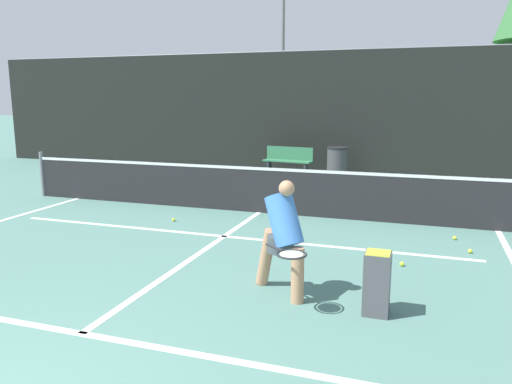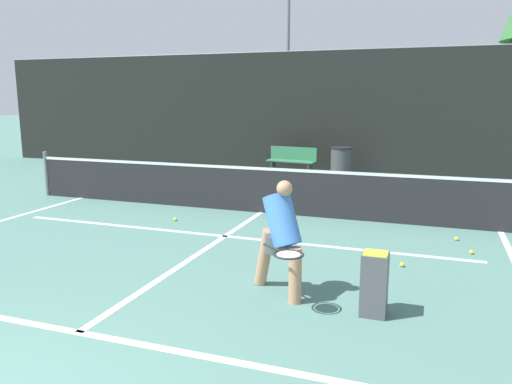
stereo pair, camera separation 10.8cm
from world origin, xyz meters
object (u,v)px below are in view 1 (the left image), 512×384
courtside_bench (288,160)px  trash_bin (337,162)px  player_practicing (283,235)px  ball_hopper (377,282)px  parked_car (235,139)px

courtside_bench → trash_bin: bearing=7.4°
player_practicing → ball_hopper: bearing=27.3°
ball_hopper → trash_bin: bearing=102.3°
player_practicing → parked_car: parked_car is taller
ball_hopper → parked_car: 15.92m
player_practicing → ball_hopper: size_ratio=2.00×
parked_car → player_practicing: bearing=-66.7°
player_practicing → courtside_bench: size_ratio=0.91×
trash_bin → courtside_bench: bearing=179.4°
player_practicing → courtside_bench: player_practicing is taller
player_practicing → ball_hopper: 1.20m
ball_hopper → parked_car: parked_car is taller
player_practicing → courtside_bench: (-2.40, 9.12, -0.29)m
player_practicing → trash_bin: (-0.90, 9.11, -0.30)m
parked_car → courtside_bench: bearing=-53.5°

